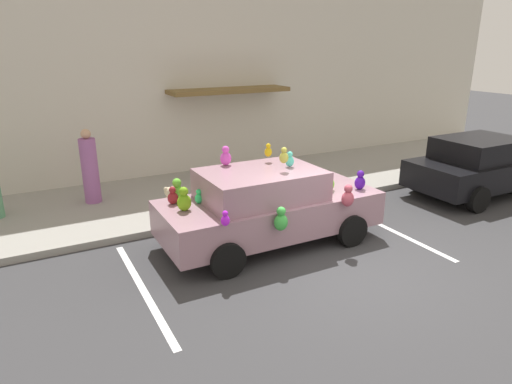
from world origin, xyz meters
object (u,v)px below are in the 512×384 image
parked_sedan_behind (481,166)px  teddy_bear_on_sidewalk (170,200)px  plush_covered_car (268,206)px  pedestrian_walking_past (90,169)px

parked_sedan_behind → teddy_bear_on_sidewalk: 8.11m
plush_covered_car → parked_sedan_behind: bearing=0.4°
parked_sedan_behind → pedestrian_walking_past: pedestrian_walking_past is taller
parked_sedan_behind → teddy_bear_on_sidewalk: (-7.81, 2.18, -0.35)m
parked_sedan_behind → pedestrian_walking_past: bearing=157.9°
plush_covered_car → pedestrian_walking_past: plush_covered_car is taller
plush_covered_car → teddy_bear_on_sidewalk: (-1.31, 2.23, -0.37)m
plush_covered_car → teddy_bear_on_sidewalk: bearing=120.5°
pedestrian_walking_past → plush_covered_car: bearing=-54.1°
parked_sedan_behind → teddy_bear_on_sidewalk: parked_sedan_behind is taller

